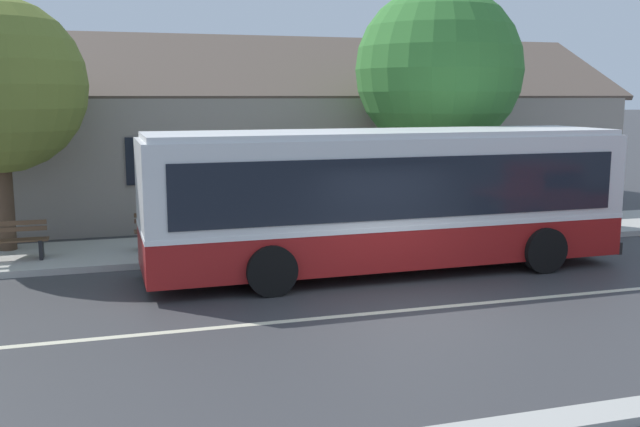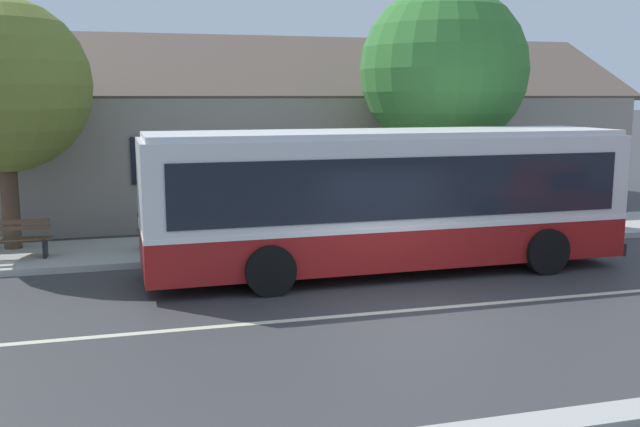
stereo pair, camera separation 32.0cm
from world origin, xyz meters
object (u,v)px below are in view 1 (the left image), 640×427
(street_tree_primary, at_px, (441,75))
(transit_bus, at_px, (386,196))
(bus_stop_sign, at_px, (585,177))
(bench_by_building, at_px, (8,243))
(bench_down_street, at_px, (169,232))

(street_tree_primary, bearing_deg, transit_bus, -128.58)
(bus_stop_sign, bearing_deg, street_tree_primary, 149.72)
(bench_by_building, xyz_separation_m, bench_down_street, (3.56, 0.30, -0.00))
(bench_down_street, distance_m, bus_stop_sign, 11.20)
(bus_stop_sign, bearing_deg, transit_bus, -162.59)
(bench_down_street, bearing_deg, transit_bus, -33.66)
(bench_down_street, bearing_deg, bench_by_building, -175.26)
(street_tree_primary, bearing_deg, bench_down_street, -171.69)
(bench_by_building, height_order, street_tree_primary, street_tree_primary)
(bus_stop_sign, bearing_deg, bench_by_building, 177.77)
(street_tree_primary, bearing_deg, bench_by_building, -172.81)
(transit_bus, bearing_deg, street_tree_primary, 51.42)
(bench_by_building, distance_m, bench_down_street, 3.57)
(transit_bus, relative_size, street_tree_primary, 1.54)
(transit_bus, xyz_separation_m, bench_down_street, (-4.44, 2.96, -1.09))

